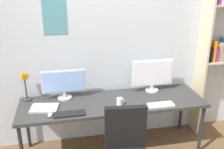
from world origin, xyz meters
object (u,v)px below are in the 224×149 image
(monitor_right, at_px, (153,74))
(desk_lamp, at_px, (24,80))
(computer_mouse, at_px, (50,115))
(coffee_mug, at_px, (120,101))
(desk, at_px, (113,105))
(keyboard_right, at_px, (161,105))
(keyboard_left, at_px, (69,114))
(monitor_left, at_px, (64,83))
(laptop_closed, at_px, (44,108))

(monitor_right, bearing_deg, desk_lamp, 179.39)
(desk_lamp, bearing_deg, computer_mouse, -56.08)
(desk_lamp, distance_m, coffee_mug, 1.22)
(desk, bearing_deg, coffee_mug, -57.32)
(keyboard_right, relative_size, computer_mouse, 3.39)
(coffee_mug, bearing_deg, monitor_right, 30.92)
(keyboard_left, relative_size, coffee_mug, 3.39)
(desk_lamp, relative_size, keyboard_right, 1.33)
(monitor_left, height_order, desk_lamp, desk_lamp)
(keyboard_left, bearing_deg, keyboard_right, 0.00)
(monitor_left, relative_size, coffee_mug, 5.34)
(monitor_left, bearing_deg, keyboard_right, -20.87)
(desk, relative_size, laptop_closed, 7.36)
(desk, relative_size, keyboard_left, 6.56)
(computer_mouse, height_order, laptop_closed, computer_mouse)
(desk_lamp, bearing_deg, coffee_mug, -16.37)
(desk, bearing_deg, desk_lamp, 167.94)
(laptop_closed, xyz_separation_m, coffee_mug, (0.92, -0.08, 0.03))
(computer_mouse, relative_size, laptop_closed, 0.30)
(monitor_right, xyz_separation_m, desk_lamp, (-1.68, 0.02, 0.05))
(keyboard_left, height_order, computer_mouse, computer_mouse)
(desk, height_order, coffee_mug, coffee_mug)
(monitor_left, relative_size, monitor_right, 0.98)
(desk, distance_m, monitor_right, 0.70)
(monitor_left, relative_size, desk_lamp, 1.31)
(desk_lamp, relative_size, laptop_closed, 1.35)
(desk, xyz_separation_m, coffee_mug, (0.07, -0.11, 0.09))
(monitor_right, relative_size, keyboard_right, 1.78)
(monitor_right, xyz_separation_m, keyboard_left, (-1.16, -0.44, -0.23))
(monitor_left, distance_m, laptop_closed, 0.40)
(desk, xyz_separation_m, keyboard_right, (0.56, -0.23, 0.06))
(keyboard_right, relative_size, coffee_mug, 3.07)
(keyboard_right, xyz_separation_m, laptop_closed, (-1.41, 0.20, 0.00))
(desk, relative_size, keyboard_right, 7.24)
(desk, relative_size, monitor_left, 4.16)
(desk, xyz_separation_m, monitor_right, (0.60, 0.21, 0.29))
(monitor_right, height_order, desk_lamp, monitor_right)
(monitor_left, bearing_deg, desk_lamp, 177.85)
(desk, distance_m, laptop_closed, 0.85)
(monitor_left, xyz_separation_m, laptop_closed, (-0.25, -0.24, -0.20))
(monitor_right, xyz_separation_m, coffee_mug, (-0.53, -0.32, -0.20))
(keyboard_right, xyz_separation_m, computer_mouse, (-1.34, 0.02, 0.01))
(keyboard_right, bearing_deg, monitor_left, 159.13)
(desk_lamp, xyz_separation_m, keyboard_right, (1.64, -0.46, -0.28))
(keyboard_left, distance_m, keyboard_right, 1.12)
(desk_lamp, bearing_deg, keyboard_left, -41.65)
(desk, bearing_deg, monitor_left, 160.51)
(keyboard_right, distance_m, coffee_mug, 0.51)
(laptop_closed, bearing_deg, keyboard_left, -24.61)
(desk, relative_size, monitor_right, 4.06)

